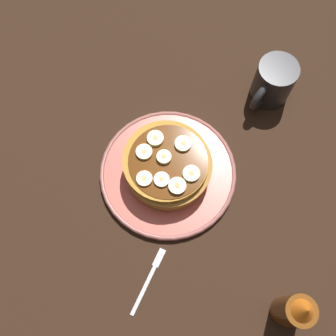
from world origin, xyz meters
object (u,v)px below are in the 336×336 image
(banana_slice_0, at_px, (163,158))
(coffee_mug, at_px, (273,82))
(banana_slice_2, at_px, (144,179))
(banana_slice_6, at_px, (144,152))
(banana_slice_7, at_px, (155,138))
(pancake_stack, at_px, (167,167))
(fork, at_px, (150,277))
(banana_slice_5, at_px, (162,180))
(banana_slice_3, at_px, (185,145))
(banana_slice_4, at_px, (177,186))
(syrup_bottle, at_px, (294,311))
(banana_slice_1, at_px, (191,174))
(plate, at_px, (168,173))

(banana_slice_0, xyz_separation_m, coffee_mug, (-0.28, 0.06, -0.03))
(banana_slice_2, height_order, banana_slice_6, banana_slice_6)
(banana_slice_7, bearing_deg, pancake_stack, 67.14)
(fork, bearing_deg, banana_slice_5, -147.53)
(pancake_stack, xyz_separation_m, banana_slice_3, (-0.04, 0.00, 0.03))
(banana_slice_4, distance_m, banana_slice_6, 0.09)
(banana_slice_5, height_order, banana_slice_7, banana_slice_7)
(banana_slice_2, relative_size, fork, 0.23)
(banana_slice_5, height_order, banana_slice_6, same)
(banana_slice_2, relative_size, banana_slice_6, 0.96)
(syrup_bottle, bearing_deg, banana_slice_0, -100.76)
(banana_slice_2, height_order, banana_slice_5, same)
(banana_slice_2, bearing_deg, banana_slice_7, -153.40)
(banana_slice_2, height_order, banana_slice_3, banana_slice_3)
(banana_slice_5, xyz_separation_m, banana_slice_6, (-0.02, -0.06, 0.00))
(banana_slice_2, distance_m, coffee_mug, 0.34)
(banana_slice_1, relative_size, fork, 0.25)
(banana_slice_1, xyz_separation_m, banana_slice_4, (0.03, -0.00, 0.00))
(banana_slice_3, height_order, syrup_bottle, syrup_bottle)
(plate, bearing_deg, banana_slice_3, 174.14)
(fork, bearing_deg, coffee_mug, -172.83)
(banana_slice_4, bearing_deg, banana_slice_1, 173.01)
(banana_slice_7, bearing_deg, banana_slice_3, 116.00)
(banana_slice_1, relative_size, syrup_bottle, 0.24)
(banana_slice_0, xyz_separation_m, fork, (0.17, 0.11, -0.08))
(banana_slice_1, xyz_separation_m, syrup_bottle, (0.07, 0.28, -0.02))
(banana_slice_0, height_order, banana_slice_4, same)
(banana_slice_6, bearing_deg, banana_slice_3, 140.32)
(plate, distance_m, syrup_bottle, 0.34)
(banana_slice_6, bearing_deg, banana_slice_0, 112.36)
(banana_slice_2, bearing_deg, banana_slice_3, 171.56)
(banana_slice_1, bearing_deg, banana_slice_6, -75.93)
(banana_slice_7, bearing_deg, banana_slice_1, 83.50)
(banana_slice_0, xyz_separation_m, syrup_bottle, (0.06, 0.34, -0.02))
(banana_slice_2, xyz_separation_m, syrup_bottle, (0.01, 0.34, -0.02))
(banana_slice_0, relative_size, fork, 0.22)
(pancake_stack, height_order, coffee_mug, coffee_mug)
(banana_slice_6, bearing_deg, banana_slice_2, 41.77)
(banana_slice_5, bearing_deg, banana_slice_3, -172.38)
(fork, bearing_deg, banana_slice_0, -146.85)
(banana_slice_2, bearing_deg, banana_slice_0, 179.64)
(pancake_stack, height_order, banana_slice_2, banana_slice_2)
(banana_slice_4, xyz_separation_m, coffee_mug, (-0.31, 0.00, -0.03))
(banana_slice_3, bearing_deg, banana_slice_1, 51.09)
(banana_slice_0, height_order, banana_slice_5, banana_slice_0)
(banana_slice_1, height_order, banana_slice_6, same)
(banana_slice_4, bearing_deg, banana_slice_5, -73.72)
(banana_slice_0, bearing_deg, pancake_stack, 92.87)
(pancake_stack, relative_size, syrup_bottle, 1.27)
(syrup_bottle, bearing_deg, plate, -101.31)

